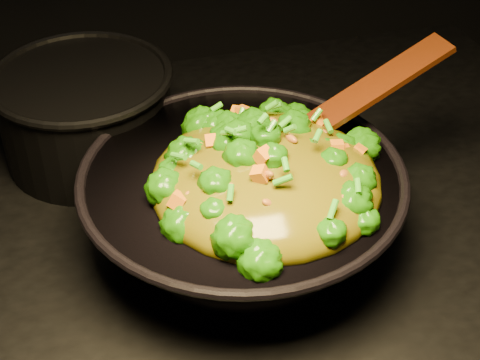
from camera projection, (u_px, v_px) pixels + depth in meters
name	position (u px, v px, depth m)	size (l,w,h in m)	color
wok	(242.00, 209.00, 0.90)	(0.38, 0.38, 0.11)	black
stir_fry	(266.00, 153.00, 0.82)	(0.27, 0.27, 0.09)	#1F6407
spatula	(351.00, 102.00, 0.90)	(0.28, 0.04, 0.01)	#370D04
back_pot	(86.00, 115.00, 1.03)	(0.24, 0.24, 0.14)	black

